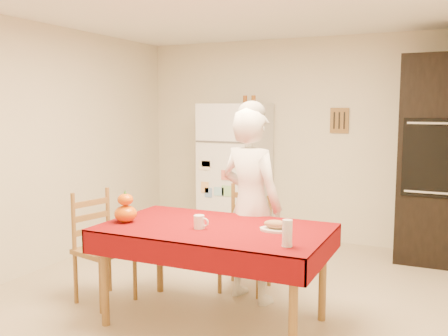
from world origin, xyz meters
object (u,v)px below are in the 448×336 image
Objects in this scene: wine_glass at (287,233)px; bread_plate at (276,230)px; chair_far at (247,234)px; pumpkin_lower at (126,214)px; coffee_mug at (199,222)px; seated_woman at (251,205)px; oven_cabinet at (434,160)px; dining_table at (215,235)px; chair_left at (100,242)px; refrigerator at (236,172)px.

wine_glass is 0.73× the size of bread_plate.
chair_far is 5.33× the size of pumpkin_lower.
coffee_mug is (-0.01, -0.93, 0.30)m from chair_far.
oven_cabinet is at bearing -109.86° from seated_woman.
chair_far is 5.40× the size of wine_glass.
wine_glass reaches higher than dining_table.
pumpkin_lower is at bearing -169.12° from bread_plate.
oven_cabinet is 2.94m from coffee_mug.
pumpkin_lower is 1.18m from bread_plate.
pumpkin_lower is at bearing -166.82° from dining_table.
oven_cabinet is at bearing -33.48° from chair_left.
chair_left is 3.96× the size of bread_plate.
dining_table is at bearing 100.01° from seated_woman.
chair_left is at bearing -145.14° from chair_far.
dining_table is 17.00× the size of coffee_mug.
seated_woman is (-1.37, -1.82, -0.27)m from oven_cabinet.
dining_table is 0.48m from bread_plate.
wine_glass is at bearing -24.00° from dining_table.
pumpkin_lower reaches higher than dining_table.
chair_far is 3.96× the size of bread_plate.
wine_glass is (0.74, -0.19, 0.04)m from coffee_mug.
chair_left reaches higher than wine_glass.
oven_cabinet is at bearing 73.96° from wine_glass.
dining_table is 9.54× the size of pumpkin_lower.
dining_table is 0.59m from seated_woman.
pumpkin_lower is (-0.70, -0.16, 0.14)m from dining_table.
bread_plate is (1.31, -2.28, -0.08)m from refrigerator.
wine_glass is at bearing -106.04° from oven_cabinet.
chair_left is 5.33× the size of pumpkin_lower.
seated_woman is at bearing 127.95° from bread_plate.
wine_glass is (0.73, -1.11, 0.34)m from chair_far.
dining_table is (0.84, -2.34, -0.16)m from refrigerator.
coffee_mug is at bearing -125.39° from dining_table.
coffee_mug reaches higher than dining_table.
bread_plate is (-0.97, -2.33, -0.33)m from oven_cabinet.
seated_woman reaches higher than chair_far.
seated_woman is at bearing -65.24° from chair_far.
chair_left reaches higher than pumpkin_lower.
dining_table is 1.11m from chair_left.
refrigerator is at bearing 109.80° from dining_table.
refrigerator is at bearing 113.79° from chair_far.
oven_cabinet is at bearing 50.14° from pumpkin_lower.
wine_glass is 0.41m from bread_plate.
chair_far is at bearing 89.22° from coffee_mug.
chair_left is at bearing -178.04° from bread_plate.
refrigerator is at bearing 119.81° from bread_plate.
pumpkin_lower is (-0.77, -0.73, 0.00)m from seated_woman.
oven_cabinet is 22.00× the size of coffee_mug.
oven_cabinet is 3.53m from chair_left.
chair_left is at bearing 173.59° from coffee_mug.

